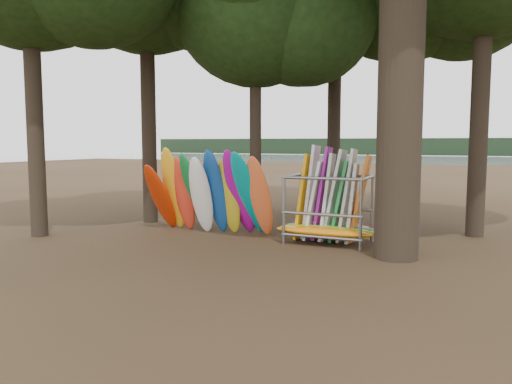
% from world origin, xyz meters
% --- Properties ---
extents(ground, '(120.00, 120.00, 0.00)m').
position_xyz_m(ground, '(0.00, 0.00, 0.00)').
color(ground, '#47331E').
rests_on(ground, ground).
extents(lake, '(160.00, 160.00, 0.00)m').
position_xyz_m(lake, '(0.00, 60.00, 0.00)').
color(lake, gray).
rests_on(lake, ground).
extents(far_shore, '(160.00, 4.00, 4.00)m').
position_xyz_m(far_shore, '(0.00, 110.00, 2.00)').
color(far_shore, black).
rests_on(far_shore, ground).
extents(oak_1, '(7.34, 7.34, 11.67)m').
position_xyz_m(oak_1, '(-2.69, 6.46, 8.46)').
color(oak_1, black).
rests_on(oak_1, ground).
extents(oak_5, '(6.78, 6.78, 10.78)m').
position_xyz_m(oak_5, '(-1.09, 3.05, 7.82)').
color(oak_5, black).
rests_on(oak_5, ground).
extents(kayak_row, '(4.53, 2.12, 2.96)m').
position_xyz_m(kayak_row, '(-1.75, 1.11, 1.31)').
color(kayak_row, '#BB2606').
rests_on(kayak_row, ground).
extents(storage_rack, '(2.94, 1.56, 2.93)m').
position_xyz_m(storage_rack, '(2.10, 1.28, 0.97)').
color(storage_rack, gray).
rests_on(storage_rack, ground).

